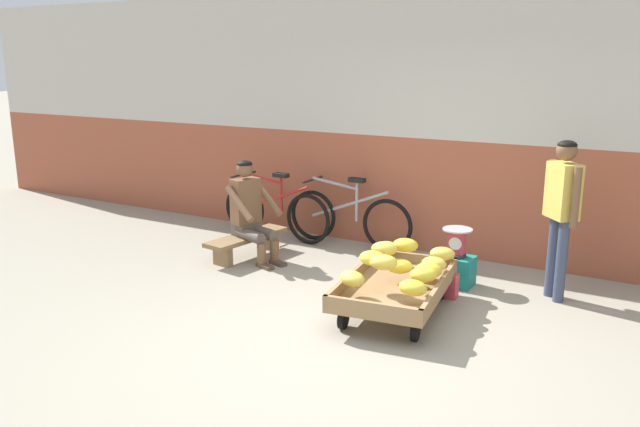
{
  "coord_description": "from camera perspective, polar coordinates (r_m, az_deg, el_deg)",
  "views": [
    {
      "loc": [
        2.21,
        -4.11,
        2.25
      ],
      "look_at": [
        -0.85,
        1.2,
        0.75
      ],
      "focal_mm": 35.55,
      "sensor_mm": 36.0,
      "label": 1
    }
  ],
  "objects": [
    {
      "name": "banana_pile",
      "position": [
        5.75,
        7.43,
        -4.4
      ],
      "size": [
        0.92,
        1.31,
        0.26
      ],
      "color": "gold",
      "rests_on": "banana_cart"
    },
    {
      "name": "banana_cart",
      "position": [
        5.79,
        6.83,
        -6.66
      ],
      "size": [
        1.02,
        1.54,
        0.36
      ],
      "color": "#99754C",
      "rests_on": "ground"
    },
    {
      "name": "low_bench",
      "position": [
        7.39,
        -6.6,
        -2.45
      ],
      "size": [
        0.45,
        1.13,
        0.27
      ],
      "color": "olive",
      "rests_on": "ground"
    },
    {
      "name": "vendor_seated",
      "position": [
        7.22,
        -6.28,
        0.21
      ],
      "size": [
        0.73,
        0.6,
        1.14
      ],
      "color": "brown",
      "rests_on": "ground"
    },
    {
      "name": "customer_adult",
      "position": [
        6.3,
        20.95,
        0.95
      ],
      "size": [
        0.36,
        0.39,
        1.53
      ],
      "color": "#38425B",
      "rests_on": "ground"
    },
    {
      "name": "weighing_scale",
      "position": [
        6.53,
        12.22,
        -2.53
      ],
      "size": [
        0.3,
        0.3,
        0.29
      ],
      "color": "#28282D",
      "rests_on": "plastic_crate"
    },
    {
      "name": "shopping_bag",
      "position": [
        6.27,
        11.46,
        -6.37
      ],
      "size": [
        0.18,
        0.12,
        0.24
      ],
      "primitive_type": "cube",
      "color": "#D13D4C",
      "rests_on": "ground"
    },
    {
      "name": "bicycle_far_left",
      "position": [
        7.78,
        2.6,
        -0.36
      ],
      "size": [
        1.66,
        0.48,
        0.86
      ],
      "color": "black",
      "rests_on": "ground"
    },
    {
      "name": "bicycle_near_left",
      "position": [
        8.12,
        -4.08,
        0.22
      ],
      "size": [
        1.66,
        0.48,
        0.86
      ],
      "color": "black",
      "rests_on": "ground"
    },
    {
      "name": "plastic_crate",
      "position": [
        6.62,
        12.09,
        -5.04
      ],
      "size": [
        0.36,
        0.28,
        0.3
      ],
      "color": "#19847F",
      "rests_on": "ground"
    },
    {
      "name": "back_wall",
      "position": [
        7.44,
        12.65,
        7.91
      ],
      "size": [
        16.0,
        0.3,
        3.07
      ],
      "color": "#A35138",
      "rests_on": "ground"
    },
    {
      "name": "ground_plane",
      "position": [
        5.18,
        1.52,
        -12.01
      ],
      "size": [
        80.0,
        80.0,
        0.0
      ],
      "primitive_type": "plane",
      "color": "gray"
    }
  ]
}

